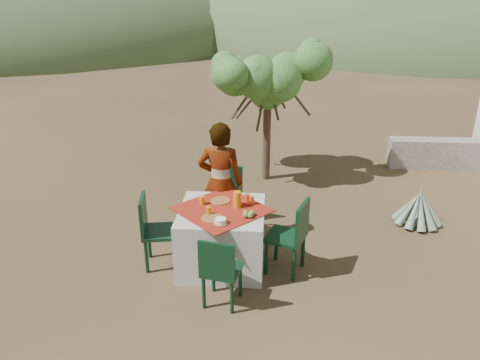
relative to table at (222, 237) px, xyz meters
name	(u,v)px	position (x,y,z in m)	size (l,w,h in m)	color
ground	(265,255)	(0.53, 0.22, -0.38)	(160.00, 160.00, 0.00)	#3A2B1A
table	(222,237)	(0.00, 0.00, 0.00)	(1.30, 1.30, 0.76)	beige
chair_far	(226,193)	(-0.05, 1.05, 0.11)	(0.50, 0.50, 0.88)	black
chair_near	(220,269)	(0.07, -0.84, 0.09)	(0.46, 0.46, 0.84)	black
chair_left	(154,228)	(-0.82, -0.08, 0.13)	(0.49, 0.49, 0.93)	black
chair_right	(292,234)	(0.85, -0.12, 0.14)	(0.56, 0.56, 0.94)	black
person	(221,183)	(-0.08, 0.64, 0.45)	(0.60, 0.40, 1.65)	#8C6651
shrub_tree	(272,85)	(0.56, 2.89, 1.30)	(1.81, 1.78, 2.13)	#4E3527
agave	(418,208)	(2.73, 1.25, -0.13)	(0.68, 0.70, 0.73)	gray
stone_wall	(459,154)	(4.13, 3.62, -0.10)	(2.60, 0.35, 0.55)	gray
hill_near_left	(32,31)	(-17.47, 30.22, -0.38)	(40.00, 40.00, 16.00)	#3F552F
hill_near_right	(420,26)	(12.53, 36.22, -0.38)	(48.00, 48.00, 20.00)	#3F552F
hill_far_center	(240,14)	(-3.47, 52.22, -0.38)	(60.00, 60.00, 24.00)	gray
plate_far	(220,201)	(-0.04, 0.21, 0.39)	(0.26, 0.26, 0.01)	brown
plate_near	(212,218)	(-0.08, -0.26, 0.39)	(0.25, 0.25, 0.01)	brown
glass_far	(202,200)	(-0.25, 0.11, 0.43)	(0.06, 0.06, 0.10)	orange
glass_near	(209,211)	(-0.13, -0.16, 0.43)	(0.06, 0.06, 0.10)	orange
juice_pitcher	(237,199)	(0.18, 0.06, 0.48)	(0.09, 0.09, 0.20)	orange
bowl_plate	(221,223)	(0.03, -0.37, 0.39)	(0.19, 0.19, 0.01)	brown
white_bowl	(221,221)	(0.03, -0.37, 0.42)	(0.13, 0.13, 0.05)	white
jar_left	(252,200)	(0.35, 0.16, 0.43)	(0.06, 0.06, 0.10)	#CA4F23
jar_right	(247,198)	(0.30, 0.22, 0.43)	(0.06, 0.06, 0.10)	#CA4F23
napkin_holder	(238,201)	(0.19, 0.14, 0.43)	(0.08, 0.04, 0.10)	white
fruit_cluster	(248,214)	(0.33, -0.18, 0.42)	(0.14, 0.13, 0.07)	olive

